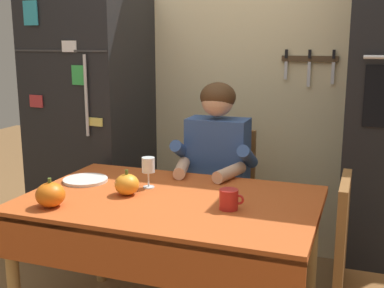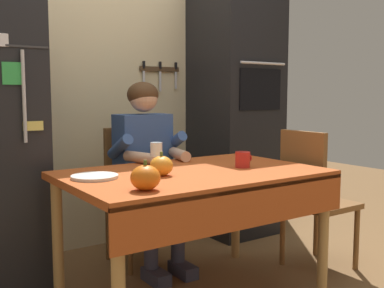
{
  "view_description": "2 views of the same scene",
  "coord_description": "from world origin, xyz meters",
  "px_view_note": "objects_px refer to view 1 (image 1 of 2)",
  "views": [
    {
      "loc": [
        0.86,
        -1.97,
        1.48
      ],
      "look_at": [
        0.08,
        0.17,
        1.0
      ],
      "focal_mm": 45.46,
      "sensor_mm": 36.0,
      "label": 1
    },
    {
      "loc": [
        -1.42,
        -1.97,
        1.16
      ],
      "look_at": [
        0.1,
        0.26,
        0.87
      ],
      "focal_mm": 43.01,
      "sensor_mm": 36.0,
      "label": 2
    }
  ],
  "objects_px": {
    "refrigerator": "(92,125)",
    "pumpkin_large": "(127,184)",
    "chair_behind_person": "(223,196)",
    "pumpkin_medium": "(50,195)",
    "seated_person": "(214,169)",
    "coffee_mug": "(229,199)",
    "wine_glass": "(148,166)",
    "chair_right_side": "(364,279)",
    "dining_table": "(169,215)",
    "serving_tray": "(85,180)"
  },
  "relations": [
    {
      "from": "chair_behind_person",
      "to": "pumpkin_medium",
      "type": "distance_m",
      "value": 1.22
    },
    {
      "from": "chair_right_side",
      "to": "wine_glass",
      "type": "bearing_deg",
      "value": 170.21
    },
    {
      "from": "dining_table",
      "to": "pumpkin_medium",
      "type": "distance_m",
      "value": 0.56
    },
    {
      "from": "refrigerator",
      "to": "pumpkin_large",
      "type": "height_order",
      "value": "refrigerator"
    },
    {
      "from": "refrigerator",
      "to": "seated_person",
      "type": "bearing_deg",
      "value": -15.79
    },
    {
      "from": "coffee_mug",
      "to": "dining_table",
      "type": "bearing_deg",
      "value": 172.33
    },
    {
      "from": "refrigerator",
      "to": "serving_tray",
      "type": "distance_m",
      "value": 0.88
    },
    {
      "from": "refrigerator",
      "to": "wine_glass",
      "type": "relative_size",
      "value": 11.27
    },
    {
      "from": "coffee_mug",
      "to": "chair_behind_person",
      "type": "bearing_deg",
      "value": 108.0
    },
    {
      "from": "chair_behind_person",
      "to": "chair_right_side",
      "type": "relative_size",
      "value": 1.0
    },
    {
      "from": "chair_behind_person",
      "to": "wine_glass",
      "type": "distance_m",
      "value": 0.77
    },
    {
      "from": "chair_behind_person",
      "to": "seated_person",
      "type": "relative_size",
      "value": 0.75
    },
    {
      "from": "refrigerator",
      "to": "pumpkin_large",
      "type": "relative_size",
      "value": 14.29
    },
    {
      "from": "seated_person",
      "to": "serving_tray",
      "type": "height_order",
      "value": "seated_person"
    },
    {
      "from": "coffee_mug",
      "to": "serving_tray",
      "type": "bearing_deg",
      "value": 169.28
    },
    {
      "from": "chair_behind_person",
      "to": "seated_person",
      "type": "height_order",
      "value": "seated_person"
    },
    {
      "from": "refrigerator",
      "to": "chair_behind_person",
      "type": "distance_m",
      "value": 1.07
    },
    {
      "from": "seated_person",
      "to": "serving_tray",
      "type": "relative_size",
      "value": 5.23
    },
    {
      "from": "chair_behind_person",
      "to": "refrigerator",
      "type": "bearing_deg",
      "value": 174.77
    },
    {
      "from": "seated_person",
      "to": "wine_glass",
      "type": "relative_size",
      "value": 7.79
    },
    {
      "from": "refrigerator",
      "to": "dining_table",
      "type": "xyz_separation_m",
      "value": [
        0.95,
        -0.88,
        -0.24
      ]
    },
    {
      "from": "refrigerator",
      "to": "coffee_mug",
      "type": "relative_size",
      "value": 15.91
    },
    {
      "from": "dining_table",
      "to": "wine_glass",
      "type": "relative_size",
      "value": 8.76
    },
    {
      "from": "refrigerator",
      "to": "coffee_mug",
      "type": "bearing_deg",
      "value": -36.3
    },
    {
      "from": "pumpkin_medium",
      "to": "chair_behind_person",
      "type": "bearing_deg",
      "value": 65.07
    },
    {
      "from": "wine_glass",
      "to": "serving_tray",
      "type": "relative_size",
      "value": 0.67
    },
    {
      "from": "seated_person",
      "to": "coffee_mug",
      "type": "height_order",
      "value": "seated_person"
    },
    {
      "from": "pumpkin_large",
      "to": "refrigerator",
      "type": "bearing_deg",
      "value": 129.35
    },
    {
      "from": "dining_table",
      "to": "coffee_mug",
      "type": "bearing_deg",
      "value": -7.67
    },
    {
      "from": "pumpkin_medium",
      "to": "refrigerator",
      "type": "bearing_deg",
      "value": 112.62
    },
    {
      "from": "seated_person",
      "to": "pumpkin_large",
      "type": "distance_m",
      "value": 0.67
    },
    {
      "from": "chair_behind_person",
      "to": "coffee_mug",
      "type": "xyz_separation_m",
      "value": [
        0.27,
        -0.83,
        0.27
      ]
    },
    {
      "from": "pumpkin_medium",
      "to": "wine_glass",
      "type": "bearing_deg",
      "value": 54.69
    },
    {
      "from": "refrigerator",
      "to": "coffee_mug",
      "type": "xyz_separation_m",
      "value": [
        1.26,
        -0.92,
        -0.11
      ]
    },
    {
      "from": "pumpkin_medium",
      "to": "serving_tray",
      "type": "relative_size",
      "value": 0.57
    },
    {
      "from": "pumpkin_medium",
      "to": "chair_right_side",
      "type": "bearing_deg",
      "value": 9.68
    },
    {
      "from": "pumpkin_large",
      "to": "pumpkin_medium",
      "type": "relative_size",
      "value": 0.93
    },
    {
      "from": "dining_table",
      "to": "coffee_mug",
      "type": "distance_m",
      "value": 0.34
    },
    {
      "from": "seated_person",
      "to": "pumpkin_medium",
      "type": "distance_m",
      "value": 1.02
    },
    {
      "from": "dining_table",
      "to": "pumpkin_large",
      "type": "xyz_separation_m",
      "value": [
        -0.22,
        -0.01,
        0.14
      ]
    },
    {
      "from": "seated_person",
      "to": "serving_tray",
      "type": "bearing_deg",
      "value": -139.71
    },
    {
      "from": "refrigerator",
      "to": "pumpkin_medium",
      "type": "relative_size",
      "value": 13.34
    },
    {
      "from": "dining_table",
      "to": "chair_right_side",
      "type": "relative_size",
      "value": 1.51
    },
    {
      "from": "seated_person",
      "to": "chair_right_side",
      "type": "relative_size",
      "value": 1.34
    },
    {
      "from": "coffee_mug",
      "to": "wine_glass",
      "type": "distance_m",
      "value": 0.51
    },
    {
      "from": "seated_person",
      "to": "pumpkin_large",
      "type": "height_order",
      "value": "seated_person"
    },
    {
      "from": "refrigerator",
      "to": "coffee_mug",
      "type": "distance_m",
      "value": 1.57
    },
    {
      "from": "pumpkin_medium",
      "to": "serving_tray",
      "type": "xyz_separation_m",
      "value": [
        -0.07,
        0.4,
        -0.05
      ]
    },
    {
      "from": "chair_behind_person",
      "to": "serving_tray",
      "type": "bearing_deg",
      "value": -130.34
    },
    {
      "from": "pumpkin_large",
      "to": "chair_right_side",
      "type": "bearing_deg",
      "value": -2.23
    }
  ]
}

